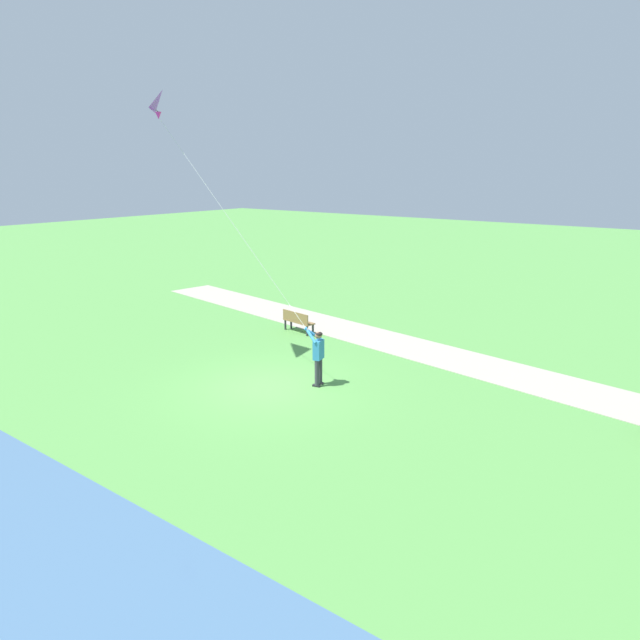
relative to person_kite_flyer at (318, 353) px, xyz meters
The scene contains 5 objects.
ground_plane 1.82m from the person_kite_flyer, 47.85° to the right, with size 120.00×120.00×0.00m, color #569947.
walkway_path 5.33m from the person_kite_flyer, behind, with size 2.40×32.00×0.02m, color #ADA393.
person_kite_flyer is the anchor object (origin of this frame).
flying_kite 9.03m from the person_kite_flyer, 77.70° to the right, with size 1.63×5.44×7.11m.
park_bench_near_walkway 6.11m from the person_kite_flyer, 134.94° to the right, with size 0.67×1.55×0.88m.
Camera 1 is at (12.47, 11.35, 6.50)m, focal length 32.62 mm.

